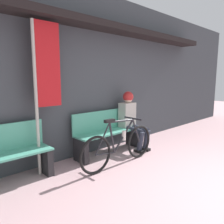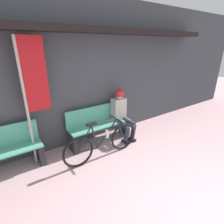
{
  "view_description": "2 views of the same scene",
  "coord_description": "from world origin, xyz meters",
  "px_view_note": "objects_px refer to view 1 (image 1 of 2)",
  "views": [
    {
      "loc": [
        -2.89,
        -0.64,
        1.53
      ],
      "look_at": [
        -0.09,
        2.32,
        0.89
      ],
      "focal_mm": 35.0,
      "sensor_mm": 36.0,
      "label": 1
    },
    {
      "loc": [
        -1.86,
        -0.73,
        2.23
      ],
      "look_at": [
        0.11,
        2.15,
        0.87
      ],
      "focal_mm": 28.0,
      "sensor_mm": 36.0,
      "label": 2
    }
  ],
  "objects_px": {
    "bicycle": "(120,146)",
    "person_seated": "(131,116)",
    "banner_pole": "(44,78)",
    "park_bench_near": "(108,133)"
  },
  "relations": [
    {
      "from": "park_bench_near",
      "to": "person_seated",
      "type": "bearing_deg",
      "value": -12.05
    },
    {
      "from": "park_bench_near",
      "to": "bicycle",
      "type": "distance_m",
      "value": 0.69
    },
    {
      "from": "person_seated",
      "to": "banner_pole",
      "type": "relative_size",
      "value": 0.52
    },
    {
      "from": "park_bench_near",
      "to": "bicycle",
      "type": "xyz_separation_m",
      "value": [
        -0.29,
        -0.62,
        -0.05
      ]
    },
    {
      "from": "park_bench_near",
      "to": "person_seated",
      "type": "distance_m",
      "value": 0.65
    },
    {
      "from": "park_bench_near",
      "to": "banner_pole",
      "type": "distance_m",
      "value": 1.76
    },
    {
      "from": "bicycle",
      "to": "person_seated",
      "type": "distance_m",
      "value": 1.05
    },
    {
      "from": "bicycle",
      "to": "banner_pole",
      "type": "relative_size",
      "value": 0.72
    },
    {
      "from": "person_seated",
      "to": "bicycle",
      "type": "bearing_deg",
      "value": -149.53
    },
    {
      "from": "park_bench_near",
      "to": "banner_pole",
      "type": "bearing_deg",
      "value": -179.14
    }
  ]
}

